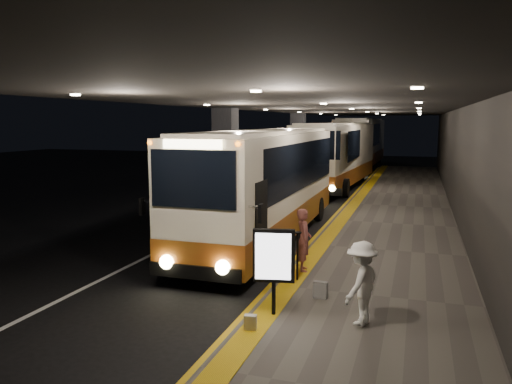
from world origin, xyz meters
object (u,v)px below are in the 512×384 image
Objects in this scene: info_sign at (274,258)px; passenger_waiting_white at (361,283)px; bag_polka at (320,290)px; coach_second at (337,158)px; bag_plain at (250,322)px; passenger_boarding at (304,240)px; coach_main at (266,189)px; coach_third at (361,145)px; stanchion_post at (298,257)px.

passenger_waiting_white is at bearing -7.73° from info_sign.
coach_second is at bearing 98.08° from bag_polka.
passenger_waiting_white is 2.17m from bag_plain.
passenger_waiting_white is 0.92× the size of info_sign.
bag_plain is at bearing -115.39° from info_sign.
passenger_boarding is 3.06m from info_sign.
coach_main is 6.90m from info_sign.
coach_second is at bearing -149.51° from passenger_waiting_white.
passenger_boarding is at bearing -85.14° from coach_third.
coach_second is at bearing -10.46° from passenger_boarding.
coach_main is at bearing 115.90° from stanchion_post.
bag_polka is 1.34m from stanchion_post.
bag_plain is (1.94, -34.79, -1.65)m from coach_third.
coach_third reaches higher than bag_plain.
coach_second is at bearing 94.95° from bag_plain.
stanchion_post is (0.14, 3.05, 0.44)m from bag_plain.
info_sign is (-1.66, -0.11, 0.37)m from passenger_waiting_white.
coach_main is 4.88m from stanchion_post.
coach_second is at bearing 89.14° from coach_main.
stanchion_post is (0.03, -0.80, -0.22)m from passenger_boarding.
coach_third is at bearing 94.94° from bag_polka.
coach_second is 6.98× the size of info_sign.
coach_main is 6.63× the size of info_sign.
info_sign is 2.31m from stanchion_post.
info_sign is (-0.69, -1.21, 0.97)m from bag_polka.
coach_second is 42.52× the size of bag_plain.
stanchion_post is at bearing 165.66° from passenger_boarding.
coach_main is 7.52m from passenger_waiting_white.
coach_third is 32.93m from bag_polka.
passenger_waiting_white is 1.70m from info_sign.
bag_polka is 1.30× the size of bag_plain.
coach_main reaches higher than bag_polka.
coach_second is 7.61× the size of passenger_waiting_white.
coach_main is 27.43m from coach_third.
coach_second is 21.46m from bag_plain.
bag_polka is (-0.97, 1.10, -0.60)m from passenger_waiting_white.
bag_plain is (-0.89, -2.02, -0.04)m from bag_polka.
coach_main is 6.20m from bag_polka.
passenger_waiting_white is (3.80, -33.87, -1.00)m from coach_third.
bag_plain is (1.85, -21.33, -1.49)m from coach_second.
info_sign reaches higher than bag_polka.
stanchion_post reaches higher than bag_polka.
stanchion_post is (2.09, -4.31, -0.96)m from coach_main.
passenger_boarding is at bearing 113.28° from bag_polka.
coach_second reaches higher than bag_plain.
coach_third reaches higher than coach_second.
info_sign reaches higher than passenger_waiting_white.
coach_third is at bearing 93.19° from bag_plain.
coach_third is at bearing 93.75° from stanchion_post.
passenger_waiting_white is 2.74m from stanchion_post.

